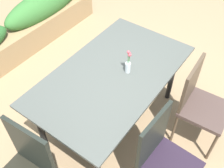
# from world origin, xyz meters

# --- Properties ---
(ground_plane) EXTENTS (12.00, 12.00, 0.00)m
(ground_plane) POSITION_xyz_m (0.00, 0.00, 0.00)
(ground_plane) COLOR #9E7F5B
(dining_table) EXTENTS (1.62, 0.94, 0.75)m
(dining_table) POSITION_xyz_m (-0.07, 0.09, 0.68)
(dining_table) COLOR #4C514C
(dining_table) RESTS_ON ground
(chair_near_right) EXTENTS (0.45, 0.45, 0.93)m
(chair_near_right) POSITION_xyz_m (0.29, -0.68, 0.53)
(chair_near_right) COLOR #4B3934
(chair_near_right) RESTS_ON ground
(chair_near_left) EXTENTS (0.45, 0.45, 0.96)m
(chair_near_left) POSITION_xyz_m (-0.43, -0.68, 0.53)
(chair_near_left) COLOR #271C2C
(chair_near_left) RESTS_ON ground
(flower_vase) EXTENTS (0.05, 0.05, 0.25)m
(flower_vase) POSITION_xyz_m (0.04, -0.02, 0.84)
(flower_vase) COLOR silver
(flower_vase) RESTS_ON dining_table
(planter_box) EXTENTS (3.03, 0.41, 0.69)m
(planter_box) POSITION_xyz_m (0.05, 1.87, 0.32)
(planter_box) COLOR #9E7F56
(planter_box) RESTS_ON ground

